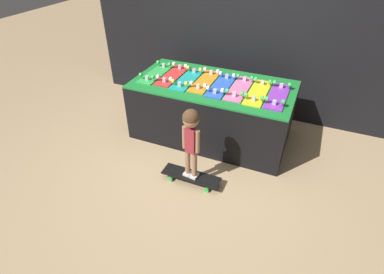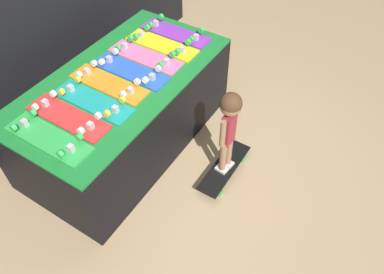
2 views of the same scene
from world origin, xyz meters
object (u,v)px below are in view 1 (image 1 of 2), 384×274
Objects in this scene: skateboard_red_on_rack at (173,75)px; skateboard_yellow_on_rack at (258,92)px; skateboard_pink_on_rack at (240,88)px; child at (191,132)px; skateboard_blue_on_rack at (221,85)px; skateboard_on_floor at (191,176)px; skateboard_orange_on_rack at (205,81)px; skateboard_purple_on_rack at (278,95)px; skateboard_teal_on_rack at (187,79)px; skateboard_green_on_rack at (156,73)px.

skateboard_red_on_rack is 1.12m from skateboard_yellow_on_rack.
skateboard_pink_on_rack is 0.82× the size of child.
skateboard_on_floor is (0.01, -0.93, -0.69)m from skateboard_blue_on_rack.
skateboard_orange_on_rack is (0.45, -0.00, 0.00)m from skateboard_red_on_rack.
skateboard_red_on_rack and skateboard_purple_on_rack have the same top height.
skateboard_teal_on_rack is 0.67m from skateboard_pink_on_rack.
skateboard_green_on_rack and skateboard_pink_on_rack have the same top height.
skateboard_orange_on_rack is 1.21m from skateboard_on_floor.
skateboard_purple_on_rack reaches higher than skateboard_on_floor.
skateboard_green_on_rack and skateboard_blue_on_rack have the same top height.
skateboard_teal_on_rack is 1.00× the size of skateboard_orange_on_rack.
skateboard_purple_on_rack is at bearing 61.24° from child.
skateboard_green_on_rack is 0.23m from skateboard_red_on_rack.
child reaches higher than skateboard_pink_on_rack.
child reaches higher than skateboard_orange_on_rack.
skateboard_green_on_rack is 1.12m from skateboard_pink_on_rack.
child is at bearing -89.69° from skateboard_blue_on_rack.
child is at bearing -64.16° from skateboard_teal_on_rack.
skateboard_red_on_rack is at bearing 170.30° from skateboard_teal_on_rack.
skateboard_purple_on_rack is at bearing -1.89° from skateboard_red_on_rack.
skateboard_on_floor is at bearing -89.69° from skateboard_blue_on_rack.
skateboard_on_floor is at bearing -125.66° from skateboard_purple_on_rack.
skateboard_purple_on_rack is (0.45, -0.01, 0.00)m from skateboard_pink_on_rack.
skateboard_green_on_rack is 1.00× the size of skateboard_red_on_rack.
skateboard_teal_on_rack reaches higher than skateboard_on_floor.
skateboard_teal_on_rack and skateboard_blue_on_rack have the same top height.
skateboard_blue_on_rack is (0.22, -0.04, 0.00)m from skateboard_orange_on_rack.
skateboard_purple_on_rack is (1.57, -0.01, 0.00)m from skateboard_green_on_rack.
child is at bearing -55.19° from skateboard_red_on_rack.
skateboard_green_on_rack is 1.30m from child.
skateboard_blue_on_rack and skateboard_purple_on_rack have the same top height.
skateboard_purple_on_rack is 1.15m from child.
skateboard_on_floor is at bearing -115.53° from skateboard_yellow_on_rack.
skateboard_teal_on_rack is at bearing 115.84° from skateboard_on_floor.
skateboard_teal_on_rack is at bearing -0.62° from skateboard_green_on_rack.
skateboard_green_on_rack is 1.00× the size of skateboard_orange_on_rack.
skateboard_orange_on_rack is (0.22, 0.04, 0.00)m from skateboard_teal_on_rack.
child is at bearing -103.06° from skateboard_pink_on_rack.
skateboard_green_on_rack is at bearing 179.38° from skateboard_teal_on_rack.
skateboard_yellow_on_rack is at bearing -0.55° from skateboard_green_on_rack.
skateboard_orange_on_rack is 0.45m from skateboard_pink_on_rack.
skateboard_yellow_on_rack is at bearing -0.32° from skateboard_blue_on_rack.
skateboard_green_on_rack is 1.57m from skateboard_purple_on_rack.
skateboard_teal_on_rack is 1.00× the size of skateboard_purple_on_rack.
skateboard_teal_on_rack is 1.12m from skateboard_purple_on_rack.
skateboard_yellow_on_rack is (1.12, -0.05, 0.00)m from skateboard_red_on_rack.
skateboard_pink_on_rack and skateboard_yellow_on_rack have the same top height.
skateboard_blue_on_rack is at bearing -10.32° from skateboard_orange_on_rack.
skateboard_green_on_rack is 1.47m from skateboard_on_floor.
skateboard_pink_on_rack is (0.45, -0.03, 0.00)m from skateboard_orange_on_rack.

